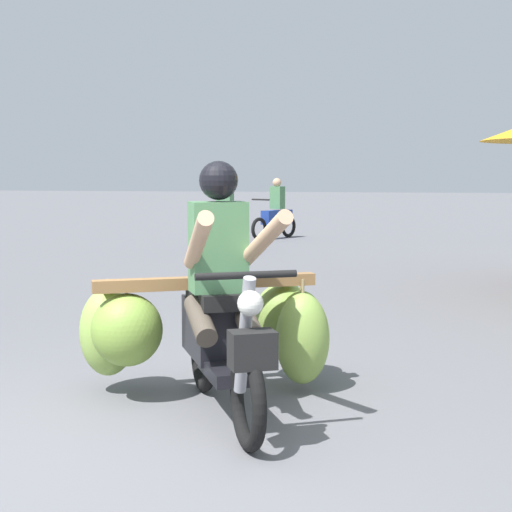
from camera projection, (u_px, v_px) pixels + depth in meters
The scene contains 4 objects.
ground_plane at pixel (81, 462), 4.05m from camera, with size 120.00×120.00×0.00m, color slate.
motorbike_main_loaded at pixel (219, 321), 5.14m from camera, with size 1.79×1.99×1.58m.
motorbike_distant_ahead_left at pixel (276, 214), 17.96m from camera, with size 0.87×1.47×1.40m.
motorbike_distant_ahead_right at pixel (224, 222), 14.96m from camera, with size 0.57×1.61×1.40m.
Camera 1 is at (1.71, -3.64, 1.50)m, focal length 54.46 mm.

